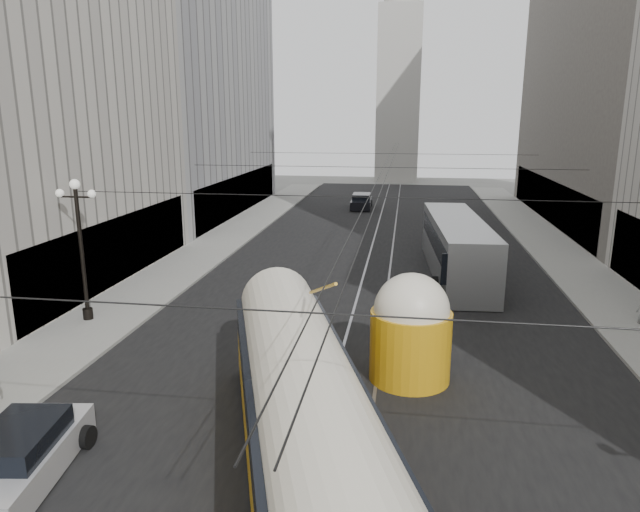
% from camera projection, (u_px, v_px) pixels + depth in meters
% --- Properties ---
extents(road, '(20.00, 85.00, 0.02)m').
position_uv_depth(road, '(380.00, 257.00, 38.16)').
color(road, black).
rests_on(road, ground).
extents(sidewalk_left, '(4.00, 72.00, 0.15)m').
position_uv_depth(sidewalk_left, '(224.00, 239.00, 43.25)').
color(sidewalk_left, gray).
rests_on(sidewalk_left, ground).
extents(sidewalk_right, '(4.00, 72.00, 0.15)m').
position_uv_depth(sidewalk_right, '(555.00, 250.00, 39.76)').
color(sidewalk_right, gray).
rests_on(sidewalk_right, ground).
extents(rail_left, '(0.12, 85.00, 0.04)m').
position_uv_depth(rail_left, '(369.00, 256.00, 38.27)').
color(rail_left, gray).
rests_on(rail_left, ground).
extents(rail_right, '(0.12, 85.00, 0.04)m').
position_uv_depth(rail_right, '(391.00, 257.00, 38.05)').
color(rail_right, gray).
rests_on(rail_right, ground).
extents(building_left_far, '(12.60, 28.60, 28.60)m').
position_uv_depth(building_left_far, '(175.00, 59.00, 52.56)').
color(building_left_far, '#999999').
rests_on(building_left_far, ground).
extents(distant_tower, '(6.00, 6.00, 31.36)m').
position_uv_depth(distant_tower, '(399.00, 74.00, 80.22)').
color(distant_tower, '#B2AFA8').
rests_on(distant_tower, ground).
extents(lamppost_left_mid, '(1.86, 0.44, 6.37)m').
position_uv_depth(lamppost_left_mid, '(81.00, 242.00, 25.18)').
color(lamppost_left_mid, black).
rests_on(lamppost_left_mid, sidewalk_left).
extents(catenary, '(25.00, 72.00, 0.23)m').
position_uv_depth(catenary, '(384.00, 170.00, 35.78)').
color(catenary, black).
rests_on(catenary, ground).
extents(streetcar, '(7.66, 17.26, 3.95)m').
position_uv_depth(streetcar, '(309.00, 431.00, 13.40)').
color(streetcar, '#CA8F11').
rests_on(streetcar, ground).
extents(city_bus, '(3.52, 13.34, 3.35)m').
position_uv_depth(city_bus, '(457.00, 245.00, 33.28)').
color(city_bus, gray).
rests_on(city_bus, ground).
extents(sedan_silver, '(2.55, 4.89, 1.47)m').
position_uv_depth(sedan_silver, '(22.00, 456.00, 14.61)').
color(sedan_silver, silver).
rests_on(sedan_silver, ground).
extents(sedan_white_far, '(2.92, 5.02, 1.49)m').
position_uv_depth(sedan_white_far, '(444.00, 228.00, 44.60)').
color(sedan_white_far, silver).
rests_on(sedan_white_far, ground).
extents(sedan_dark_far, '(2.07, 4.84, 1.52)m').
position_uv_depth(sedan_dark_far, '(361.00, 202.00, 58.16)').
color(sedan_dark_far, black).
rests_on(sedan_dark_far, ground).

